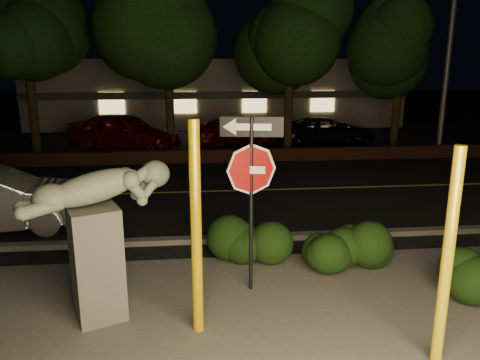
% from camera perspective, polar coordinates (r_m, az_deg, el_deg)
% --- Properties ---
extents(ground, '(90.00, 90.00, 0.00)m').
position_cam_1_polar(ground, '(17.36, -0.49, 1.35)').
color(ground, black).
rests_on(ground, ground).
extents(patio, '(14.00, 6.00, 0.02)m').
position_cam_1_polar(patio, '(7.20, 8.26, -18.63)').
color(patio, '#4C4944').
rests_on(patio, ground).
extents(road, '(80.00, 8.00, 0.01)m').
position_cam_1_polar(road, '(14.47, 0.64, -1.30)').
color(road, black).
rests_on(road, ground).
extents(lane_marking, '(80.00, 0.12, 0.00)m').
position_cam_1_polar(lane_marking, '(14.46, 0.64, -1.25)').
color(lane_marking, gold).
rests_on(lane_marking, road).
extents(curb, '(80.00, 0.25, 0.12)m').
position_cam_1_polar(curb, '(10.59, 3.17, -6.98)').
color(curb, '#4C4944').
rests_on(curb, ground).
extents(brick_wall, '(40.00, 0.35, 0.50)m').
position_cam_1_polar(brick_wall, '(18.57, -0.87, 3.00)').
color(brick_wall, '#472416').
rests_on(brick_wall, ground).
extents(parking_lot, '(40.00, 12.00, 0.01)m').
position_cam_1_polar(parking_lot, '(24.21, -2.05, 5.09)').
color(parking_lot, black).
rests_on(parking_lot, ground).
extents(building, '(22.00, 10.20, 4.00)m').
position_cam_1_polar(building, '(31.92, -3.08, 10.93)').
color(building, gray).
rests_on(building, ground).
extents(tree_far_a, '(4.60, 4.60, 7.43)m').
position_cam_1_polar(tree_far_a, '(20.90, -24.90, 17.03)').
color(tree_far_a, black).
rests_on(tree_far_a, ground).
extents(tree_far_b, '(5.20, 5.20, 8.41)m').
position_cam_1_polar(tree_far_b, '(20.17, -9.01, 20.31)').
color(tree_far_b, black).
rests_on(tree_far_b, ground).
extents(tree_far_c, '(4.80, 4.80, 7.84)m').
position_cam_1_polar(tree_far_c, '(20.13, 6.20, 19.28)').
color(tree_far_c, black).
rests_on(tree_far_c, ground).
extents(tree_far_d, '(4.40, 4.40, 7.42)m').
position_cam_1_polar(tree_far_d, '(22.14, 19.29, 17.51)').
color(tree_far_d, black).
rests_on(tree_far_d, ground).
extents(yellow_pole_left, '(0.16, 0.16, 3.16)m').
position_cam_1_polar(yellow_pole_left, '(6.66, -5.36, -6.20)').
color(yellow_pole_left, '#DFB008').
rests_on(yellow_pole_left, ground).
extents(yellow_pole_right, '(0.15, 0.15, 2.95)m').
position_cam_1_polar(yellow_pole_right, '(6.49, 23.94, -9.01)').
color(yellow_pole_right, yellow).
rests_on(yellow_pole_right, ground).
extents(signpost, '(1.02, 0.20, 3.04)m').
position_cam_1_polar(signpost, '(7.70, 1.39, 1.22)').
color(signpost, black).
rests_on(signpost, ground).
extents(sculpture, '(2.21, 1.35, 2.42)m').
position_cam_1_polar(sculpture, '(7.35, -17.04, -5.51)').
color(sculpture, '#4C4944').
rests_on(sculpture, ground).
extents(hedge_center, '(2.20, 1.44, 1.06)m').
position_cam_1_polar(hedge_center, '(9.30, 1.53, -6.98)').
color(hedge_center, black).
rests_on(hedge_center, ground).
extents(hedge_right, '(1.93, 1.45, 1.13)m').
position_cam_1_polar(hedge_right, '(9.10, 13.18, -7.63)').
color(hedge_right, black).
rests_on(hedge_right, ground).
extents(parked_car_red, '(5.37, 3.93, 1.70)m').
position_cam_1_polar(parked_car_red, '(21.28, -13.97, 5.68)').
color(parked_car_red, maroon).
rests_on(parked_car_red, ground).
extents(parked_car_darkred, '(4.81, 3.10, 1.30)m').
position_cam_1_polar(parked_car_darkred, '(22.03, -0.30, 5.86)').
color(parked_car_darkred, '#440B0C').
rests_on(parked_car_darkred, ground).
extents(parked_car_dark, '(4.99, 2.87, 1.31)m').
position_cam_1_polar(parked_car_dark, '(22.64, 10.45, 5.87)').
color(parked_car_dark, black).
rests_on(parked_car_dark, ground).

